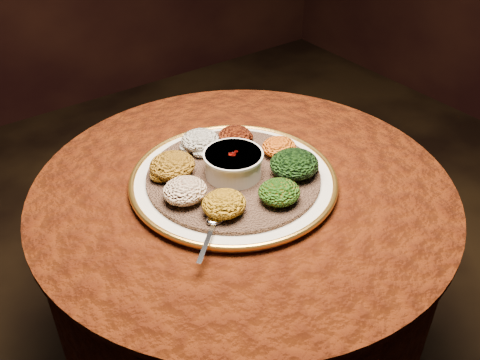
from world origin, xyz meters
TOP-DOWN VIEW (x-y plane):
  - table at (0.00, 0.00)m, footprint 0.96×0.96m
  - platter at (-0.02, 0.01)m, footprint 0.54×0.54m
  - injera at (-0.02, 0.01)m, footprint 0.44×0.44m
  - stew_bowl at (-0.02, 0.01)m, footprint 0.13×0.13m
  - spoon at (-0.15, -0.10)m, footprint 0.12×0.10m
  - portion_ayib at (-0.02, 0.15)m, footprint 0.09×0.09m
  - portion_kitfo at (0.06, 0.12)m, footprint 0.08×0.08m
  - portion_tikil at (0.12, 0.02)m, footprint 0.08×0.08m
  - portion_gomen at (0.09, -0.06)m, footprint 0.11×0.11m
  - portion_mixveg at (0.01, -0.12)m, footprint 0.09×0.09m
  - portion_kik at (-0.11, -0.08)m, footprint 0.09×0.09m
  - portion_timatim at (-0.15, -0.00)m, footprint 0.09×0.09m
  - portion_shiro at (-0.13, 0.09)m, footprint 0.10×0.10m

SIDE VIEW (x-z plane):
  - table at x=0.00m, z-range 0.19..0.92m
  - platter at x=-0.02m, z-range 0.73..0.76m
  - injera at x=-0.02m, z-range 0.75..0.76m
  - spoon at x=-0.15m, z-range 0.76..0.77m
  - portion_tikil at x=0.12m, z-range 0.76..0.80m
  - portion_kitfo at x=0.06m, z-range 0.76..0.80m
  - portion_mixveg at x=0.01m, z-range 0.76..0.81m
  - portion_kik at x=-0.11m, z-range 0.76..0.81m
  - portion_ayib at x=-0.02m, z-range 0.76..0.81m
  - portion_timatim at x=-0.15m, z-range 0.76..0.81m
  - portion_shiro at x=-0.13m, z-range 0.76..0.81m
  - portion_gomen at x=0.09m, z-range 0.76..0.82m
  - stew_bowl at x=-0.02m, z-range 0.77..0.82m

